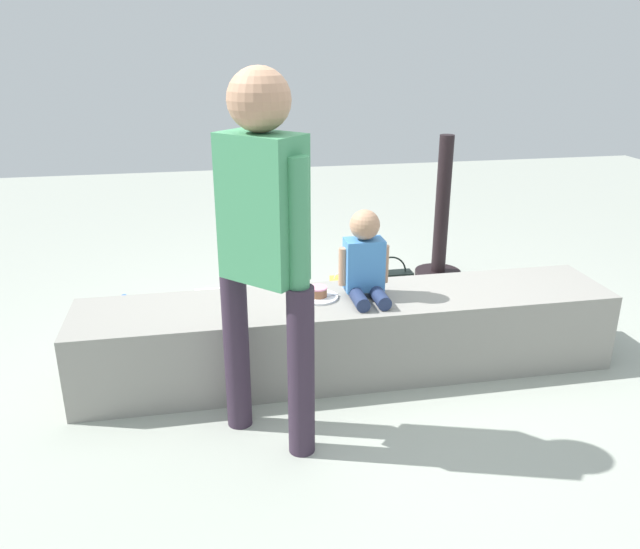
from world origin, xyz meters
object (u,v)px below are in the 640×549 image
Objects in this scene: handbag_black_leather at (389,287)px; child_seated at (365,260)px; cake_plate at (318,294)px; cake_box_white at (215,304)px; adult_standing at (263,232)px; water_bottle_near_gift at (126,312)px; gift_bag at (346,297)px.

child_seated is at bearing -115.83° from handbag_black_leather.
child_seated is 0.32m from cake_plate.
child_seated is at bearing -49.34° from cake_box_white.
cake_box_white is (-0.55, 0.91, -0.40)m from cake_plate.
child_seated is 0.29× the size of adult_standing.
child_seated is at bearing -30.88° from water_bottle_near_gift.
cake_plate is 1.13m from cake_box_white.
cake_plate is at bearing -35.37° from water_bottle_near_gift.
handbag_black_leather is (1.01, 1.42, -0.88)m from adult_standing.
adult_standing is 7.49× the size of water_bottle_near_gift.
handbag_black_leather is at bearing 54.58° from adult_standing.
child_seated is 1.37m from cake_box_white.
cake_plate is (-0.25, 0.03, -0.19)m from child_seated.
water_bottle_near_gift is at bearing 149.12° from child_seated.
cake_plate is 1.12m from handbag_black_leather.
cake_box_white is 0.87× the size of handbag_black_leather.
water_bottle_near_gift reaches higher than cake_box_white.
handbag_black_leather is (0.67, 0.83, -0.33)m from cake_plate.
adult_standing is 0.87m from cake_plate.
adult_standing is 4.67× the size of handbag_black_leather.
cake_plate is at bearing 174.26° from child_seated.
child_seated is 0.87m from gift_bag.
cake_plate reaches higher than water_bottle_near_gift.
water_bottle_near_gift is (-1.12, 0.80, -0.36)m from cake_plate.
child_seated reaches higher than cake_plate.
cake_box_white is (0.57, 0.11, -0.04)m from water_bottle_near_gift.
gift_bag is at bearing -4.82° from water_bottle_near_gift.
child_seated is 0.89m from adult_standing.
child_seated is at bearing 43.37° from adult_standing.
cake_box_white is at bearing 97.94° from adult_standing.
adult_standing is 5.36× the size of cake_box_white.
cake_box_white is at bearing 130.66° from child_seated.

